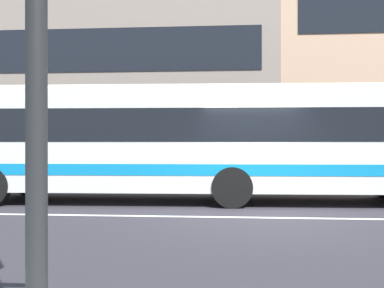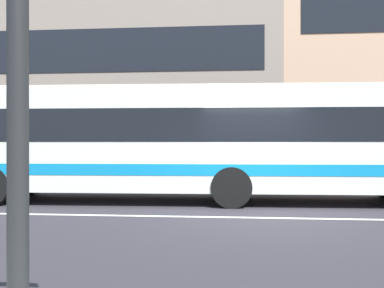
% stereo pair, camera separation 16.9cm
% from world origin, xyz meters
% --- Properties ---
extents(ground_plane, '(160.00, 160.00, 0.00)m').
position_xyz_m(ground_plane, '(0.00, 0.00, 0.00)').
color(ground_plane, '#302C33').
extents(lane_centre_line, '(60.00, 0.16, 0.01)m').
position_xyz_m(lane_centre_line, '(0.00, 0.00, 0.00)').
color(lane_centre_line, silver).
rests_on(lane_centre_line, ground_plane).
extents(apartment_block_left, '(21.88, 8.05, 10.36)m').
position_xyz_m(apartment_block_left, '(-9.18, 15.31, 5.18)').
color(apartment_block_left, gray).
rests_on(apartment_block_left, ground_plane).
extents(transit_bus, '(12.57, 2.91, 3.04)m').
position_xyz_m(transit_bus, '(-1.39, 2.49, 1.68)').
color(transit_bus, silver).
rests_on(transit_bus, ground_plane).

